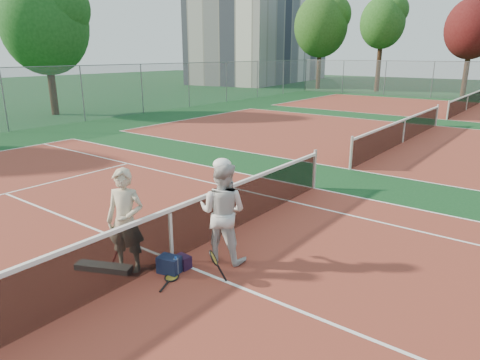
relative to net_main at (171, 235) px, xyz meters
The scene contains 22 objects.
ground 0.51m from the net_main, ahead, with size 130.00×130.00×0.00m, color #0F3819.
court_main 0.51m from the net_main, ahead, with size 23.77×10.97×0.01m, color maroon.
court_far_a 13.51m from the net_main, 90.00° to the left, with size 23.77×10.97×0.01m, color maroon.
court_far_b 27.00m from the net_main, 90.00° to the left, with size 23.77×10.97×0.01m, color maroon.
net_main is the anchor object (origin of this frame).
net_far_a 13.50m from the net_main, 90.00° to the left, with size 0.10×10.98×1.02m, color black, non-canonical shape.
net_far_b 27.00m from the net_main, 90.00° to the left, with size 0.10×10.98×1.02m, color black, non-canonical shape.
fence_left 17.39m from the net_main, 157.13° to the left, with size 54.50×0.06×3.00m, color slate, non-canonical shape.
apartment_block 52.62m from the net_main, 122.47° to the left, with size 10.00×22.00×15.00m, color beige.
player_a 0.87m from the net_main, 116.85° to the right, with size 0.67×0.44×1.83m, color #C0B495.
player_b 1.02m from the net_main, 40.35° to the left, with size 0.90×0.70×1.85m, color silver.
racket_red 0.91m from the net_main, 132.22° to the right, with size 0.27×0.27×0.56m, color maroon, non-canonical shape.
racket_black_held 1.13m from the net_main, ahead, with size 0.29×0.27×0.55m, color black, non-canonical shape.
racket_spare 0.82m from the net_main, 44.81° to the right, with size 0.60×0.27×0.03m, color black, non-canonical shape.
sports_bag_navy 0.58m from the net_main, 49.35° to the right, with size 0.38×0.26×0.30m, color #101932.
sports_bag_purple 0.54m from the net_main, 12.71° to the right, with size 0.28×0.19×0.23m, color black.
net_cover_canvas 1.28m from the net_main, 124.81° to the right, with size 1.02×0.24×0.11m, color #5E5B55.
water_bottle 0.66m from the net_main, 36.68° to the right, with size 0.09×0.09×0.30m, color #C5DBF9.
tree_back_0 40.79m from the net_main, 113.54° to the left, with size 5.42×5.42×9.42m.
tree_back_1 39.24m from the net_main, 104.86° to the left, with size 4.18×4.18×8.81m.
tree_back_maroon 37.67m from the net_main, 93.30° to the left, with size 4.41×4.41×8.17m.
tree_left_1 22.39m from the net_main, 154.83° to the left, with size 4.99×4.99×8.09m.
Camera 1 is at (5.28, -4.90, 3.65)m, focal length 32.00 mm.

